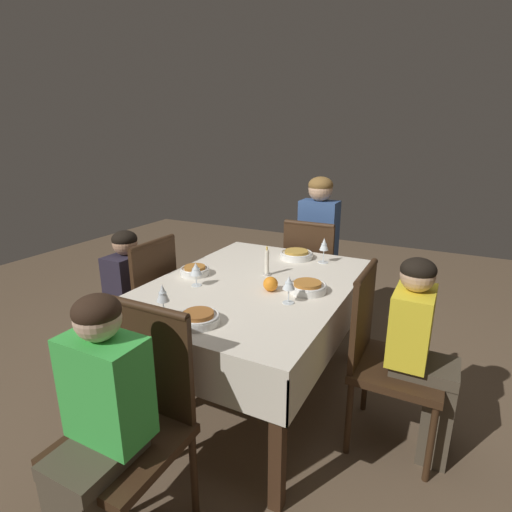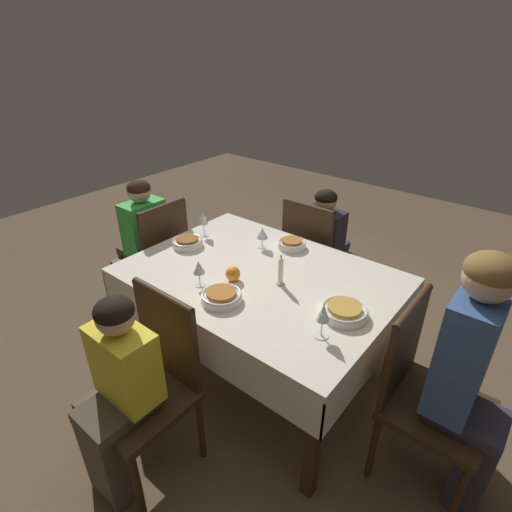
# 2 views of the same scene
# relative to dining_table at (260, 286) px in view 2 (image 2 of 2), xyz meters

# --- Properties ---
(ground_plane) EXTENTS (8.00, 8.00, 0.00)m
(ground_plane) POSITION_rel_dining_table_xyz_m (0.00, 0.00, -0.67)
(ground_plane) COLOR brown
(dining_table) EXTENTS (1.50, 1.09, 0.75)m
(dining_table) POSITION_rel_dining_table_xyz_m (0.00, 0.00, 0.00)
(dining_table) COLOR silver
(dining_table) RESTS_ON ground_plane
(chair_west) EXTENTS (0.44, 0.43, 0.95)m
(chair_west) POSITION_rel_dining_table_xyz_m (-0.99, 0.03, -0.15)
(chair_west) COLOR #382314
(chair_west) RESTS_ON ground_plane
(chair_north) EXTENTS (0.43, 0.44, 0.95)m
(chair_north) POSITION_rel_dining_table_xyz_m (0.04, 0.78, -0.15)
(chair_north) COLOR #382314
(chair_north) RESTS_ON ground_plane
(chair_south) EXTENTS (0.43, 0.44, 0.95)m
(chair_south) POSITION_rel_dining_table_xyz_m (0.10, -0.78, -0.15)
(chair_south) COLOR #382314
(chair_south) RESTS_ON ground_plane
(chair_east) EXTENTS (0.44, 0.43, 0.95)m
(chair_east) POSITION_rel_dining_table_xyz_m (0.99, -0.02, -0.15)
(chair_east) COLOR #382314
(chair_east) RESTS_ON ground_plane
(person_adult_denim) EXTENTS (0.34, 0.30, 1.26)m
(person_adult_denim) POSITION_rel_dining_table_xyz_m (-1.14, 0.03, 0.05)
(person_adult_denim) COLOR #383342
(person_adult_denim) RESTS_ON ground_plane
(person_child_yellow) EXTENTS (0.30, 0.33, 1.03)m
(person_child_yellow) POSITION_rel_dining_table_xyz_m (0.04, 0.95, -0.10)
(person_child_yellow) COLOR #4C4233
(person_child_yellow) RESTS_ON ground_plane
(person_child_dark) EXTENTS (0.30, 0.33, 0.98)m
(person_child_dark) POSITION_rel_dining_table_xyz_m (0.10, -0.95, -0.12)
(person_child_dark) COLOR #383342
(person_child_dark) RESTS_ON ground_plane
(person_child_green) EXTENTS (0.33, 0.30, 1.07)m
(person_child_green) POSITION_rel_dining_table_xyz_m (1.16, -0.02, -0.08)
(person_child_green) COLOR #4C4233
(person_child_green) RESTS_ON ground_plane
(bowl_west) EXTENTS (0.23, 0.23, 0.06)m
(bowl_west) POSITION_rel_dining_table_xyz_m (-0.56, 0.05, 0.11)
(bowl_west) COLOR white
(bowl_west) RESTS_ON dining_table
(wine_glass_west) EXTENTS (0.07, 0.07, 0.17)m
(wine_glass_west) POSITION_rel_dining_table_xyz_m (-0.55, 0.25, 0.20)
(wine_glass_west) COLOR white
(wine_glass_west) RESTS_ON dining_table
(bowl_north) EXTENTS (0.21, 0.21, 0.06)m
(bowl_north) POSITION_rel_dining_table_xyz_m (-0.01, 0.33, 0.11)
(bowl_north) COLOR white
(bowl_north) RESTS_ON dining_table
(wine_glass_north) EXTENTS (0.06, 0.06, 0.15)m
(wine_glass_north) POSITION_rel_dining_table_xyz_m (0.18, 0.30, 0.19)
(wine_glass_north) COLOR white
(wine_glass_north) RESTS_ON dining_table
(bowl_south) EXTENTS (0.18, 0.18, 0.06)m
(bowl_south) POSITION_rel_dining_table_xyz_m (0.04, -0.38, 0.11)
(bowl_south) COLOR white
(bowl_south) RESTS_ON dining_table
(wine_glass_south) EXTENTS (0.07, 0.07, 0.14)m
(wine_glass_south) POSITION_rel_dining_table_xyz_m (0.19, -0.26, 0.18)
(wine_glass_south) COLOR white
(wine_glass_south) RESTS_ON dining_table
(bowl_east) EXTENTS (0.19, 0.19, 0.06)m
(bowl_east) POSITION_rel_dining_table_xyz_m (0.58, 0.02, 0.11)
(bowl_east) COLOR white
(bowl_east) RESTS_ON dining_table
(wine_glass_east) EXTENTS (0.06, 0.06, 0.17)m
(wine_glass_east) POSITION_rel_dining_table_xyz_m (0.61, -0.15, 0.20)
(wine_glass_east) COLOR white
(wine_glass_east) RESTS_ON dining_table
(candle_centerpiece) EXTENTS (0.05, 0.05, 0.18)m
(candle_centerpiece) POSITION_rel_dining_table_xyz_m (-0.15, 0.01, 0.15)
(candle_centerpiece) COLOR beige
(candle_centerpiece) RESTS_ON dining_table
(orange_fruit) EXTENTS (0.08, 0.08, 0.08)m
(orange_fruit) POSITION_rel_dining_table_xyz_m (0.07, 0.15, 0.12)
(orange_fruit) COLOR orange
(orange_fruit) RESTS_ON dining_table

